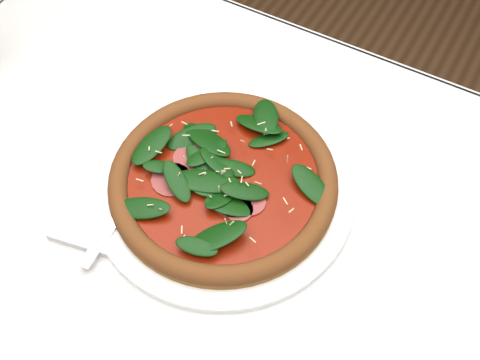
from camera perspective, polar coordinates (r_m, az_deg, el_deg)
The scene contains 5 objects.
dining_table at distance 0.82m, azimuth -1.35°, elevation -7.57°, with size 1.21×0.81×0.75m.
plate at distance 0.75m, azimuth -1.76°, elevation -0.65°, with size 0.37×0.37×0.02m.
pizza at distance 0.73m, azimuth -1.81°, elevation 0.26°, with size 0.41×0.41×0.04m.
napkin at distance 0.73m, azimuth -13.57°, elevation -5.30°, with size 0.15×0.07×0.01m, color silver.
fork at distance 0.74m, azimuth -12.50°, elevation -3.24°, with size 0.03×0.16×0.00m.
Camera 1 is at (0.20, -0.31, 1.38)m, focal length 40.00 mm.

